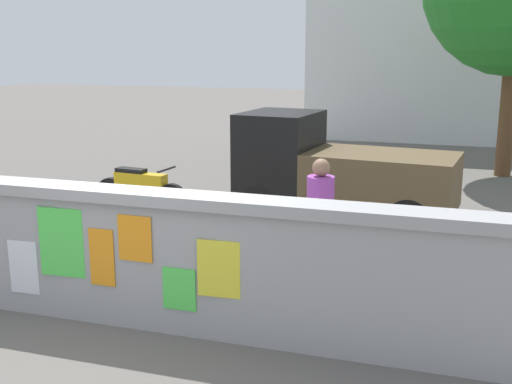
# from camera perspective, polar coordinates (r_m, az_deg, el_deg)

# --- Properties ---
(ground) EXTENTS (60.00, 60.00, 0.00)m
(ground) POSITION_cam_1_polar(r_m,az_deg,el_deg) (14.42, 4.24, 1.12)
(ground) COLOR #605B56
(poster_wall) EXTENTS (7.99, 0.42, 1.50)m
(poster_wall) POSITION_cam_1_polar(r_m,az_deg,el_deg) (6.96, -11.48, -5.60)
(poster_wall) COLOR #9B9B9B
(poster_wall) RESTS_ON ground
(auto_rickshaw_truck) EXTENTS (3.74, 1.89, 1.85)m
(auto_rickshaw_truck) POSITION_cam_1_polar(r_m,az_deg,el_deg) (10.81, 7.06, 1.91)
(auto_rickshaw_truck) COLOR black
(auto_rickshaw_truck) RESTS_ON ground
(motorcycle) EXTENTS (1.90, 0.56, 0.87)m
(motorcycle) POSITION_cam_1_polar(r_m,az_deg,el_deg) (11.62, -10.47, 0.37)
(motorcycle) COLOR black
(motorcycle) RESTS_ON ground
(bicycle_near) EXTENTS (1.71, 0.44, 0.95)m
(bicycle_near) POSITION_cam_1_polar(r_m,az_deg,el_deg) (8.92, -11.73, -4.19)
(bicycle_near) COLOR black
(bicycle_near) RESTS_ON ground
(person_walking) EXTENTS (0.47, 0.47, 1.62)m
(person_walking) POSITION_cam_1_polar(r_m,az_deg,el_deg) (7.90, 5.79, -1.53)
(person_walking) COLOR yellow
(person_walking) RESTS_ON ground
(building_background) EXTENTS (9.69, 5.78, 7.38)m
(building_background) POSITION_cam_1_polar(r_m,az_deg,el_deg) (22.79, 18.10, 14.26)
(building_background) COLOR silver
(building_background) RESTS_ON ground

